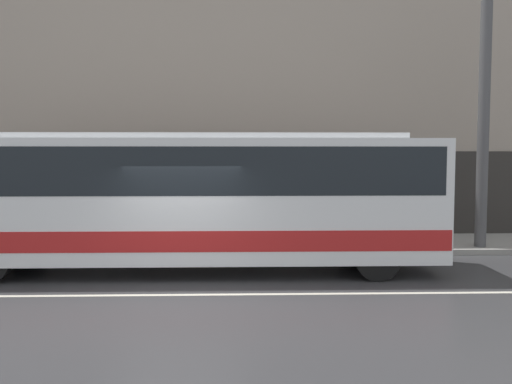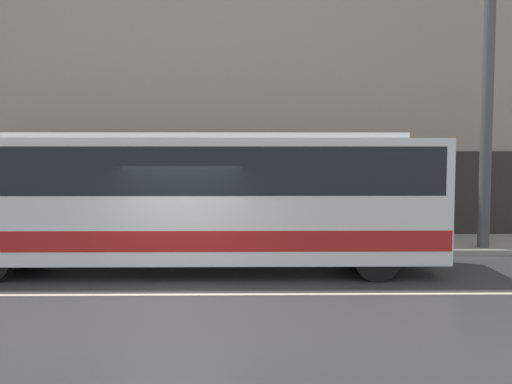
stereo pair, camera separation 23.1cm
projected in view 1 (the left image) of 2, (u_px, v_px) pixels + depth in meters
ground_plane at (178, 295)px, 11.16m from camera, size 60.00×60.00×0.00m
sidewalk at (198, 245)px, 16.66m from camera, size 60.00×3.03×0.16m
building_facade at (200, 36)px, 17.85m from camera, size 60.00×0.35×13.25m
lane_stripe at (178, 295)px, 11.16m from camera, size 54.00×0.14×0.01m
transit_bus at (172, 194)px, 13.27m from camera, size 12.37×2.61×3.21m
utility_pole_near at (483, 126)px, 15.63m from camera, size 0.31×0.31×6.72m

